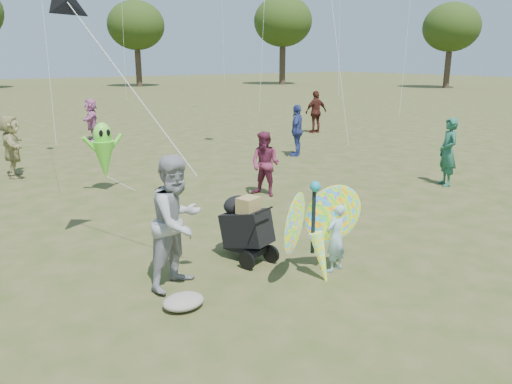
# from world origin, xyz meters

# --- Properties ---
(ground) EXTENTS (160.00, 160.00, 0.00)m
(ground) POSITION_xyz_m (0.00, 0.00, 0.00)
(ground) COLOR #51592B
(ground) RESTS_ON ground
(child_girl) EXTENTS (0.44, 0.32, 1.11)m
(child_girl) POSITION_xyz_m (0.40, 0.20, 0.56)
(child_girl) COLOR #96C3D5
(child_girl) RESTS_ON ground
(adult_man) EXTENTS (1.18, 1.06, 1.97)m
(adult_man) POSITION_xyz_m (-1.84, 1.16, 0.99)
(adult_man) COLOR #999A9F
(adult_man) RESTS_ON ground
(grey_bag) EXTENTS (0.58, 0.47, 0.18)m
(grey_bag) POSITION_xyz_m (-2.12, 0.49, 0.09)
(grey_bag) COLOR gray
(grey_bag) RESTS_ON ground
(crowd_c) EXTENTS (1.07, 0.96, 1.74)m
(crowd_c) POSITION_xyz_m (6.05, 7.88, 0.87)
(crowd_c) COLOR navy
(crowd_c) RESTS_ON ground
(crowd_d) EXTENTS (0.80, 1.69, 1.76)m
(crowd_d) POSITION_xyz_m (-2.45, 10.08, 0.88)
(crowd_d) COLOR tan
(crowd_d) RESTS_ON ground
(crowd_e) EXTENTS (0.86, 0.94, 1.57)m
(crowd_e) POSITION_xyz_m (2.15, 4.41, 0.79)
(crowd_e) COLOR maroon
(crowd_e) RESTS_ON ground
(crowd_f) EXTENTS (0.71, 0.78, 1.78)m
(crowd_f) POSITION_xyz_m (6.63, 2.46, 0.89)
(crowd_f) COLOR #215A46
(crowd_f) RESTS_ON ground
(crowd_h) EXTENTS (1.13, 0.56, 1.86)m
(crowd_h) POSITION_xyz_m (10.17, 11.48, 0.93)
(crowd_h) COLOR #4B2019
(crowd_h) RESTS_ON ground
(crowd_j) EXTENTS (1.07, 1.64, 1.69)m
(crowd_j) POSITION_xyz_m (1.39, 15.15, 0.84)
(crowd_j) COLOR #BB6BA2
(crowd_j) RESTS_ON ground
(jogging_stroller) EXTENTS (0.71, 1.13, 1.09)m
(jogging_stroller) POSITION_xyz_m (-0.47, 1.42, 0.61)
(jogging_stroller) COLOR black
(jogging_stroller) RESTS_ON ground
(butterfly_kite) EXTENTS (1.74, 0.75, 1.73)m
(butterfly_kite) POSITION_xyz_m (-0.03, 0.17, 0.76)
(butterfly_kite) COLOR #ED4925
(butterfly_kite) RESTS_ON ground
(delta_kite_rig) EXTENTS (1.63, 2.01, 2.91)m
(delta_kite_rig) POSITION_xyz_m (-2.60, 2.93, 4.06)
(delta_kite_rig) COLOR black
(delta_kite_rig) RESTS_ON ground
(alien_kite) EXTENTS (1.12, 0.69, 1.74)m
(alien_kite) POSITION_xyz_m (-0.88, 7.06, 0.97)
(alien_kite) COLOR #67EC37
(alien_kite) RESTS_ON ground
(tree_line) EXTENTS (91.78, 33.60, 10.79)m
(tree_line) POSITION_xyz_m (3.67, 44.99, 6.86)
(tree_line) COLOR #3A2D21
(tree_line) RESTS_ON ground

